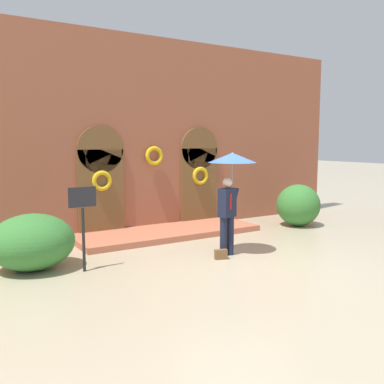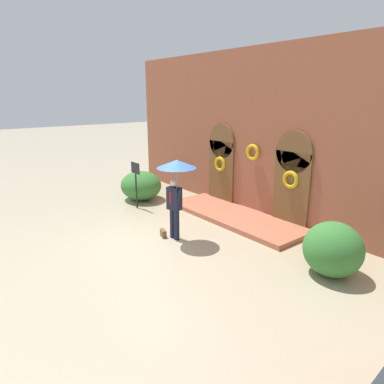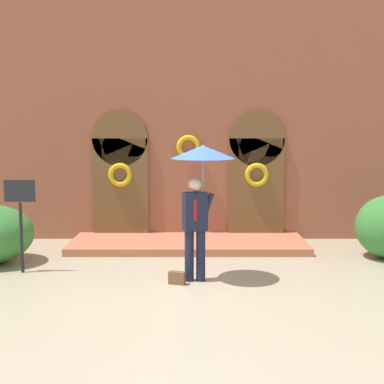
# 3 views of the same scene
# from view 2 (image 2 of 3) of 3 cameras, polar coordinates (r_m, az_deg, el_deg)

# --- Properties ---
(ground_plane) EXTENTS (80.00, 80.00, 0.00)m
(ground_plane) POSITION_cam_2_polar(r_m,az_deg,el_deg) (10.04, -5.52, -8.11)
(ground_plane) COLOR tan
(building_facade) EXTENTS (14.00, 2.30, 5.60)m
(building_facade) POSITION_cam_2_polar(r_m,az_deg,el_deg) (12.01, 11.18, 8.92)
(building_facade) COLOR #9E563D
(building_facade) RESTS_ON ground
(person_with_umbrella) EXTENTS (1.10, 1.10, 2.36)m
(person_with_umbrella) POSITION_cam_2_polar(r_m,az_deg,el_deg) (9.50, -2.69, 2.73)
(person_with_umbrella) COLOR #191E33
(person_with_umbrella) RESTS_ON ground
(handbag) EXTENTS (0.30, 0.20, 0.22)m
(handbag) POSITION_cam_2_polar(r_m,az_deg,el_deg) (10.27, -4.81, -6.87)
(handbag) COLOR brown
(handbag) RESTS_ON ground
(sign_post) EXTENTS (0.56, 0.06, 1.72)m
(sign_post) POSITION_cam_2_polar(r_m,az_deg,el_deg) (12.66, -9.36, 2.38)
(sign_post) COLOR black
(sign_post) RESTS_ON ground
(shrub_left) EXTENTS (1.72, 1.58, 1.15)m
(shrub_left) POSITION_cam_2_polar(r_m,az_deg,el_deg) (13.85, -8.50, 1.08)
(shrub_left) COLOR #387A33
(shrub_left) RESTS_ON ground
(shrub_right) EXTENTS (1.36, 1.32, 1.29)m
(shrub_right) POSITION_cam_2_polar(r_m,az_deg,el_deg) (8.62, 22.43, -8.81)
(shrub_right) COLOR #387A33
(shrub_right) RESTS_ON ground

